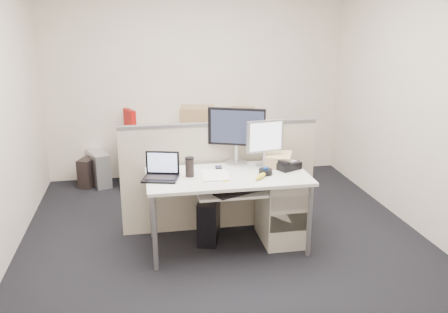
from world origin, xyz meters
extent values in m
cube|color=black|center=(0.00, 0.00, -0.01)|extent=(4.00, 4.50, 0.01)
cube|color=silver|center=(0.00, 2.25, 1.35)|extent=(4.00, 0.02, 2.70)
cube|color=silver|center=(0.00, -2.25, 1.35)|extent=(4.00, 0.02, 2.70)
cube|color=silver|center=(2.00, 0.00, 1.35)|extent=(0.02, 4.50, 2.70)
cube|color=silver|center=(0.00, 0.00, 0.71)|extent=(1.50, 0.75, 0.03)
cylinder|color=slate|center=(-0.70, -0.33, 0.35)|extent=(0.04, 0.04, 0.70)
cylinder|color=slate|center=(-0.70, 0.33, 0.35)|extent=(0.04, 0.04, 0.70)
cylinder|color=slate|center=(0.70, -0.33, 0.35)|extent=(0.04, 0.04, 0.70)
cylinder|color=slate|center=(0.70, 0.33, 0.35)|extent=(0.04, 0.04, 0.70)
cube|color=silver|center=(0.00, -0.18, 0.62)|extent=(0.62, 0.32, 0.02)
cube|color=beige|center=(0.55, 0.05, 0.33)|extent=(0.40, 0.55, 0.65)
cube|color=#A8A18C|center=(0.00, 0.45, 0.55)|extent=(2.00, 0.06, 1.10)
cube|color=beige|center=(0.00, 1.93, 0.36)|extent=(2.00, 0.60, 0.72)
cube|color=black|center=(0.15, 0.32, 1.01)|extent=(0.61, 0.41, 0.57)
cube|color=#B7B7BC|center=(0.40, 0.18, 0.96)|extent=(0.40, 0.25, 0.46)
cube|color=black|center=(-0.62, -0.02, 0.85)|extent=(0.36, 0.30, 0.23)
cylinder|color=black|center=(0.35, -0.05, 0.75)|extent=(0.16, 0.16, 0.05)
cube|color=black|center=(0.60, 0.08, 0.77)|extent=(0.27, 0.25, 0.07)
cube|color=white|center=(-0.12, -0.02, 0.74)|extent=(0.26, 0.32, 0.01)
cube|color=yellow|center=(-0.05, -0.14, 0.74)|extent=(0.10, 0.10, 0.01)
cylinder|color=black|center=(-0.35, 0.02, 0.81)|extent=(0.10, 0.10, 0.17)
ellipsoid|color=yellow|center=(0.28, -0.15, 0.75)|extent=(0.17, 0.18, 0.04)
cube|color=black|center=(-0.05, 0.20, 0.74)|extent=(0.07, 0.12, 0.01)
cube|color=#D8C381|center=(0.55, 0.20, 0.79)|extent=(0.34, 0.37, 0.11)
cube|color=black|center=(0.05, -0.22, 0.64)|extent=(0.46, 0.31, 0.02)
cube|color=black|center=(-0.15, 0.20, 0.22)|extent=(0.30, 0.49, 0.43)
cube|color=black|center=(-1.45, 2.03, 0.19)|extent=(0.31, 0.43, 0.37)
cube|color=#B7B7BC|center=(-1.33, 2.03, 0.22)|extent=(0.34, 0.51, 0.44)
cube|color=olive|center=(-0.05, 1.81, 0.88)|extent=(0.47, 0.39, 0.32)
cube|color=olive|center=(0.60, 2.05, 0.84)|extent=(0.37, 0.32, 0.23)
cube|color=#920B08|center=(-0.90, 2.03, 0.85)|extent=(0.17, 0.29, 0.27)
camera|label=1|loc=(-0.78, -4.09, 2.16)|focal=38.00mm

